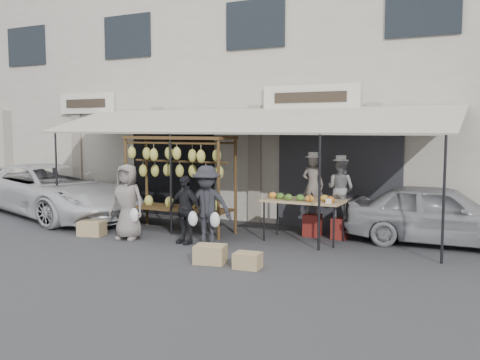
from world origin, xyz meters
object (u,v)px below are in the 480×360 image
object	(u,v)px
customer_right	(207,205)
sedan	(440,214)
banana_rack	(179,165)
vendor_left	(313,185)
vendor_right	(340,189)
customer_left	(127,202)
van	(50,177)
produce_table	(303,201)
customer_mid	(185,210)
crate_far	(92,228)
crate_near_b	(248,261)
crate_near_a	(210,254)

from	to	relation	value
customer_right	sedan	bearing A→B (deg)	13.12
banana_rack	vendor_left	distance (m)	3.11
customer_right	vendor_left	bearing A→B (deg)	34.28
vendor_right	customer_left	bearing A→B (deg)	42.74
customer_left	van	distance (m)	4.52
van	sedan	bearing A→B (deg)	-67.24
produce_table	customer_left	xyz separation A→B (m)	(-3.49, -1.50, -0.05)
produce_table	customer_left	world-z (taller)	customer_left
customer_mid	crate_far	world-z (taller)	customer_mid
vendor_left	crate_near_b	bearing A→B (deg)	84.28
customer_left	customer_right	distance (m)	1.85
crate_near_a	crate_near_b	xyz separation A→B (m)	(0.76, -0.02, -0.03)
customer_left	van	xyz separation A→B (m)	(-4.15, 1.77, 0.22)
crate_far	van	distance (m)	3.75
customer_mid	van	size ratio (longest dim) A/B	0.29
crate_far	crate_near_a	bearing A→B (deg)	-14.66
vendor_left	crate_near_a	bearing A→B (deg)	70.75
crate_near_b	van	world-z (taller)	van
vendor_right	crate_near_b	world-z (taller)	vendor_right
crate_far	vendor_left	bearing A→B (deg)	26.02
produce_table	crate_near_b	distance (m)	2.63
customer_left	customer_right	size ratio (longest dim) A/B	1.00
customer_mid	sedan	xyz separation A→B (m)	(4.78, 2.27, -0.08)
vendor_right	van	xyz separation A→B (m)	(-8.27, -0.34, -0.06)
customer_left	vendor_right	bearing A→B (deg)	21.42
customer_mid	produce_table	bearing A→B (deg)	41.77
produce_table	vendor_left	distance (m)	0.69
customer_mid	sedan	distance (m)	5.29
vendor_right	customer_left	size ratio (longest dim) A/B	0.79
customer_mid	crate_near_b	bearing A→B (deg)	-20.13
produce_table	sedan	world-z (taller)	sedan
banana_rack	customer_right	size ratio (longest dim) A/B	1.57
crate_far	sedan	distance (m)	7.56
crate_near_a	crate_near_b	bearing A→B (deg)	-1.64
vendor_right	crate_far	size ratio (longest dim) A/B	2.37
van	crate_near_a	bearing A→B (deg)	-93.32
crate_near_a	sedan	distance (m)	4.94
banana_rack	crate_near_b	bearing A→B (deg)	-37.70
crate_near_b	sedan	xyz separation A→B (m)	(2.72, 3.49, 0.50)
vendor_left	sedan	xyz separation A→B (m)	(2.64, 0.34, -0.51)
customer_left	crate_near_a	size ratio (longest dim) A/B	3.01
vendor_right	customer_left	world-z (taller)	vendor_right
vendor_left	customer_mid	world-z (taller)	vendor_left
produce_table	crate_near_a	xyz separation A→B (m)	(-0.85, -2.50, -0.71)
van	customer_mid	bearing A→B (deg)	-87.05
customer_right	vendor_right	bearing A→B (deg)	24.71
banana_rack	customer_mid	distance (m)	1.53
vendor_left	van	size ratio (longest dim) A/B	0.26
vendor_right	customer_mid	xyz separation A→B (m)	(-2.77, -1.91, -0.39)
vendor_right	crate_near_b	size ratio (longest dim) A/B	2.84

